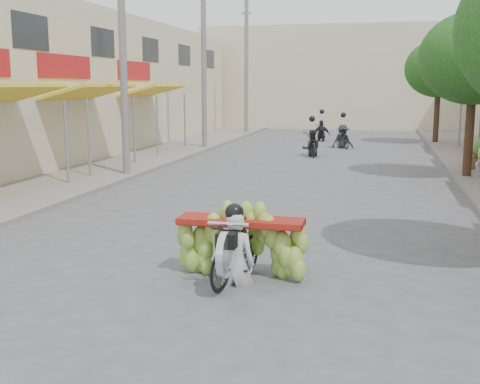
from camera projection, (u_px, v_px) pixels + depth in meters
name	position (u px, v px, depth m)	size (l,w,h in m)	color
ground	(138.00, 342.00, 7.03)	(120.00, 120.00, 0.00)	#595A5F
sidewalk_left	(120.00, 162.00, 22.97)	(4.00, 60.00, 0.12)	gray
far_building	(345.00, 78.00, 42.85)	(20.00, 6.00, 7.00)	beige
utility_pole_mid	(123.00, 51.00, 19.05)	(0.60, 0.24, 8.00)	slate
utility_pole_far	(204.00, 62.00, 27.67)	(0.60, 0.24, 8.00)	slate
utility_pole_back	(246.00, 68.00, 36.30)	(0.60, 0.24, 8.00)	slate
street_tree_mid	(474.00, 58.00, 18.58)	(3.40, 3.40, 5.25)	#3A2719
street_tree_far	(439.00, 69.00, 30.09)	(3.40, 3.40, 5.25)	#3A2719
banana_motorbike	(238.00, 236.00, 9.15)	(2.20, 1.85, 2.08)	black
bg_motorbike_a	(312.00, 139.00, 25.37)	(1.05, 1.84, 1.95)	black
bg_motorbike_b	(343.00, 131.00, 28.64)	(1.19, 1.76, 1.95)	black
bg_motorbike_c	(322.00, 126.00, 32.39)	(1.08, 1.64, 1.95)	black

